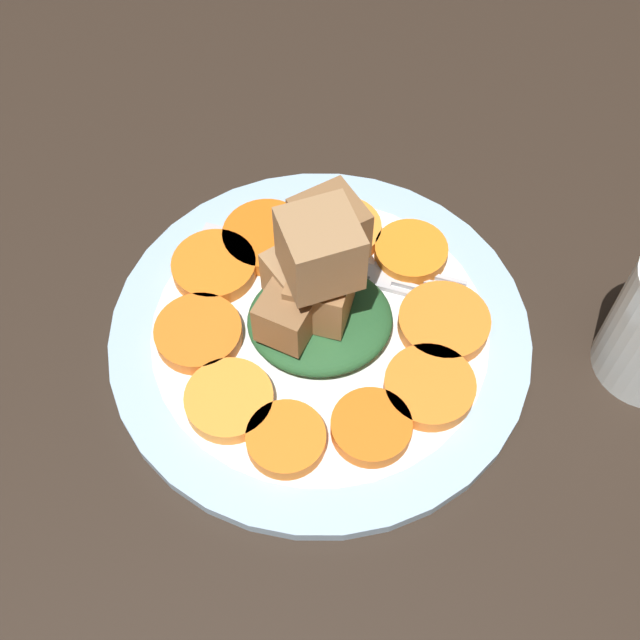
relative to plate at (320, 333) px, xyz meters
The scene contains 14 objects.
table_slab 1.52cm from the plate, ahead, with size 120.00×120.00×2.00cm, color black.
plate is the anchor object (origin of this frame).
carrot_slice_0 8.80cm from the plate, 70.74° to the left, with size 4.97×4.97×1.14cm, color orange.
carrot_slice_1 8.37cm from the plate, 107.14° to the left, with size 5.09×5.09×1.14cm, color orange.
carrot_slice_2 8.59cm from the plate, 140.04° to the left, with size 5.88×5.88×1.14cm, color orange.
carrot_slice_3 8.43cm from the plate, behind, with size 6.20×6.20×1.14cm, color orange.
carrot_slice_4 8.98cm from the plate, 142.33° to the right, with size 5.22×5.22×1.14cm, color orange.
carrot_slice_5 8.33cm from the plate, 106.88° to the right, with size 5.66×5.66×1.14cm, color orange.
carrot_slice_6 8.51cm from the plate, 67.80° to the right, with size 6.29×6.29×1.14cm, color #D66114.
carrot_slice_7 8.94cm from the plate, 37.94° to the right, with size 5.96×5.96×1.14cm, color orange.
carrot_slice_8 8.24cm from the plate, ahead, with size 5.86×5.86×1.14cm, color orange.
carrot_slice_9 8.24cm from the plate, 39.73° to the left, with size 5.67×5.67×1.14cm, color orange.
center_pile 4.75cm from the plate, 65.18° to the right, with size 9.76×9.06×10.88cm.
fork 5.52cm from the plate, 108.04° to the right, with size 18.57×9.25×0.40cm.
Camera 1 is at (2.75, 28.96, 49.07)cm, focal length 45.00 mm.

